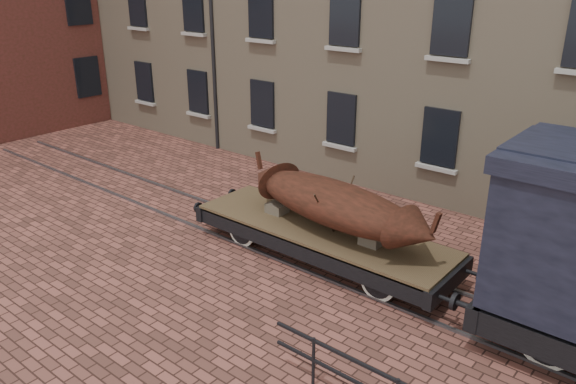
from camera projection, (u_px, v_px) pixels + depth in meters
The scene contains 4 objects.
ground at pixel (309, 255), 14.29m from camera, with size 90.00×90.00×0.00m, color #4F2E25.
rail_track at pixel (309, 254), 14.28m from camera, with size 30.00×1.52×0.06m.
flatcar_wagon at pixel (321, 234), 13.81m from camera, with size 7.58×2.06×1.14m.
iron_boat at pixel (334, 203), 13.26m from camera, with size 5.63×2.14×1.39m.
Camera 1 is at (7.66, -10.14, 6.75)m, focal length 35.00 mm.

